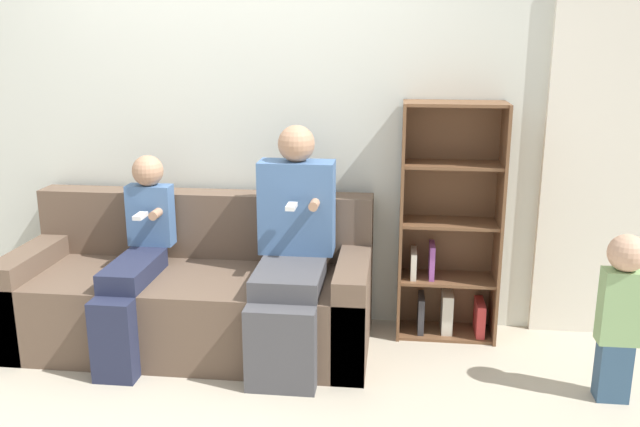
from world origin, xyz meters
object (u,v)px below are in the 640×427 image
object	(u,v)px
couch	(194,294)
toddler_standing	(620,309)
bookshelf	(448,234)
adult_seated	(292,243)
child_seated	(135,258)

from	to	relation	value
couch	toddler_standing	bearing A→B (deg)	-10.25
couch	toddler_standing	size ratio (longest dim) A/B	2.39
couch	toddler_standing	xyz separation A→B (m)	(2.27, -0.41, 0.19)
toddler_standing	bookshelf	size ratio (longest dim) A/B	0.61
adult_seated	child_seated	size ratio (longest dim) A/B	1.18
bookshelf	toddler_standing	bearing A→B (deg)	-42.37
couch	child_seated	distance (m)	0.42
child_seated	bookshelf	world-z (taller)	bookshelf
couch	child_seated	size ratio (longest dim) A/B	1.88
adult_seated	bookshelf	world-z (taller)	bookshelf
bookshelf	couch	bearing A→B (deg)	-168.30
couch	child_seated	xyz separation A→B (m)	(-0.28, -0.16, 0.27)
toddler_standing	couch	bearing A→B (deg)	169.75
adult_seated	bookshelf	bearing A→B (deg)	25.57
couch	child_seated	world-z (taller)	child_seated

